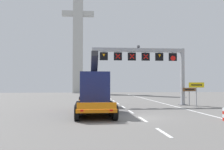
{
  "coord_description": "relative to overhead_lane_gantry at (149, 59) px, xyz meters",
  "views": [
    {
      "loc": [
        -3.78,
        -18.91,
        2.57
      ],
      "look_at": [
        -1.15,
        7.56,
        3.51
      ],
      "focal_mm": 40.13,
      "sensor_mm": 36.0,
      "label": 1
    }
  ],
  "objects": [
    {
      "name": "ground",
      "position": [
        -3.68,
        -10.54,
        -5.58
      ],
      "size": [
        112.0,
        112.0,
        0.0
      ],
      "primitive_type": "plane",
      "color": "slate"
    },
    {
      "name": "lane_markings",
      "position": [
        -3.46,
        10.56,
        -5.57
      ],
      "size": [
        0.2,
        56.8,
        0.01
      ],
      "color": "silver",
      "rests_on": "ground"
    },
    {
      "name": "edge_line_right",
      "position": [
        2.52,
        1.46,
        -5.57
      ],
      "size": [
        0.2,
        63.0,
        0.01
      ],
      "primitive_type": "cube",
      "color": "silver",
      "rests_on": "ground"
    },
    {
      "name": "overhead_lane_gantry",
      "position": [
        0.0,
        0.0,
        0.0
      ],
      "size": [
        11.48,
        0.9,
        7.17
      ],
      "color": "#9EA0A5",
      "rests_on": "ground"
    },
    {
      "name": "heavy_haul_truck_orange",
      "position": [
        -6.89,
        -4.51,
        -3.59
      ],
      "size": [
        3.08,
        14.08,
        5.3
      ],
      "color": "orange",
      "rests_on": "ground"
    },
    {
      "name": "exit_sign_yellow",
      "position": [
        4.62,
        -2.72,
        -3.46
      ],
      "size": [
        1.75,
        0.15,
        2.73
      ],
      "color": "#9EA0A5",
      "rests_on": "ground"
    },
    {
      "name": "tourist_info_sign_brown",
      "position": [
        4.72,
        -0.53,
        -3.98
      ],
      "size": [
        1.56,
        0.15,
        2.09
      ],
      "color": "#9EA0A5",
      "rests_on": "ground"
    },
    {
      "name": "bridge_pylon_distant",
      "position": [
        -10.12,
        41.74,
        12.99
      ],
      "size": [
        9.0,
        2.0,
        36.34
      ],
      "color": "#B7B7B2",
      "rests_on": "ground"
    }
  ]
}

